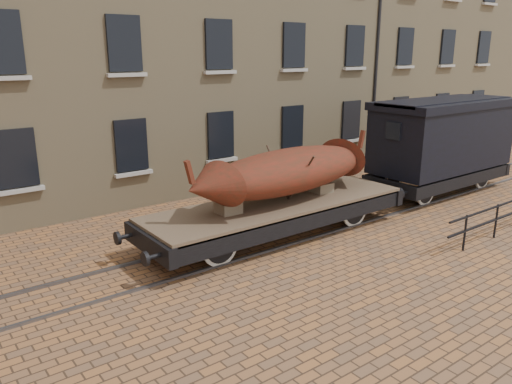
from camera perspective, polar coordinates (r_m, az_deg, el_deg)
ground at (r=14.66m, az=3.48°, el=-4.85°), size 90.00×90.00×0.00m
warehouse_cream at (r=23.72m, az=-7.08°, el=20.09°), size 40.00×10.19×14.00m
rail_track at (r=14.65m, az=3.48°, el=-4.74°), size 30.00×1.52×0.06m
flatcar_wagon at (r=14.18m, az=2.51°, el=-1.95°), size 8.97×2.43×1.35m
iron_boat at (r=14.14m, az=3.77°, el=2.46°), size 7.02×2.50×1.66m
goods_van at (r=19.73m, az=20.60°, el=6.11°), size 6.76×2.46×3.50m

